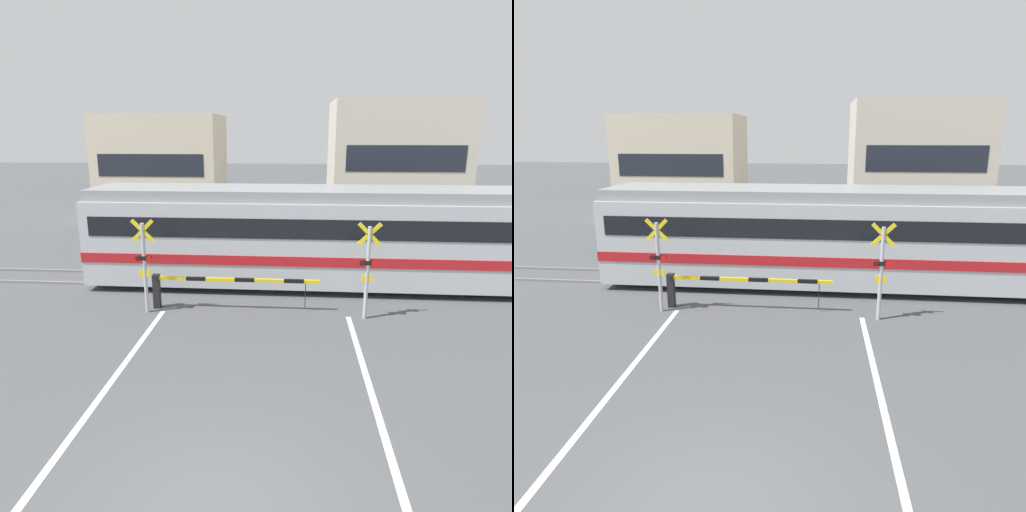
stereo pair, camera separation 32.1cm
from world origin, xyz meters
TOP-DOWN VIEW (x-y plane):
  - rail_track_near at (0.00, 9.80)m, footprint 50.00×0.10m
  - rail_track_far at (0.00, 11.24)m, footprint 50.00×0.10m
  - road_stripe_left at (-2.76, 1.75)m, footprint 0.14×11.50m
  - road_stripe_right at (2.76, 1.75)m, footprint 0.14×11.50m
  - commuter_train at (2.25, 10.52)m, footprint 16.30×3.02m
  - crossing_barrier_near at (-1.53, 7.80)m, footprint 5.00×0.20m
  - crossing_barrier_far at (1.53, 13.39)m, footprint 5.00×0.20m
  - crossing_signal_left at (-3.21, 7.43)m, footprint 0.68×0.15m
  - crossing_signal_right at (3.21, 7.43)m, footprint 0.68×0.15m
  - pedestrian at (-0.79, 16.63)m, footprint 0.38×0.22m
  - building_left_of_street at (-6.99, 23.34)m, footprint 7.27×5.36m
  - building_right_of_street at (7.16, 23.34)m, footprint 7.61×5.36m

SIDE VIEW (x-z plane):
  - road_stripe_left at x=-2.76m, z-range 0.00..0.01m
  - road_stripe_right at x=2.76m, z-range 0.00..0.01m
  - rail_track_near at x=0.00m, z-range 0.00..0.08m
  - rail_track_far at x=0.00m, z-range 0.00..0.08m
  - crossing_barrier_near at x=-1.53m, z-range 0.25..1.31m
  - crossing_barrier_far at x=1.53m, z-range 0.25..1.31m
  - pedestrian at x=-0.79m, z-range 0.12..1.75m
  - crossing_signal_left at x=-3.21m, z-range 0.14..2.97m
  - crossing_signal_right at x=3.21m, z-range 0.14..2.97m
  - commuter_train at x=2.25m, z-range 0.12..3.52m
  - building_left_of_street at x=-6.99m, z-range 0.00..6.29m
  - building_right_of_street at x=7.16m, z-range 0.00..7.08m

